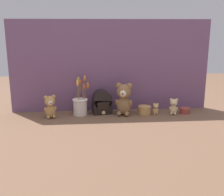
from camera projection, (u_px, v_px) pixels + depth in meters
name	position (u px, v px, depth m)	size (l,w,h in m)	color
ground_plane	(112.00, 115.00, 2.33)	(4.00, 4.00, 0.00)	brown
backdrop_wall	(111.00, 66.00, 2.39)	(1.70, 0.02, 0.78)	#704C70
teddy_bear_large	(124.00, 98.00, 2.31)	(0.15, 0.14, 0.27)	olive
teddy_bear_medium	(50.00, 106.00, 2.25)	(0.11, 0.10, 0.19)	tan
teddy_bear_small	(174.00, 106.00, 2.34)	(0.08, 0.07, 0.14)	#DBBC84
teddy_bear_tiny	(156.00, 109.00, 2.34)	(0.05, 0.05, 0.10)	tan
flower_vase	(80.00, 104.00, 2.33)	(0.15, 0.15, 0.33)	silver
vintage_radio	(102.00, 103.00, 2.36)	(0.17, 0.12, 0.20)	black
decorative_tin_tall	(185.00, 111.00, 2.38)	(0.09, 0.09, 0.05)	#993D33
decorative_tin_short	(144.00, 110.00, 2.35)	(0.11, 0.11, 0.07)	tan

